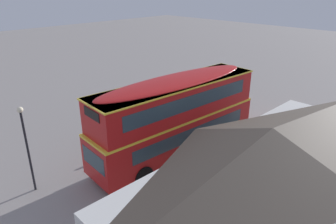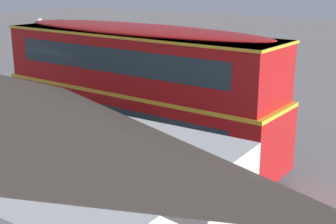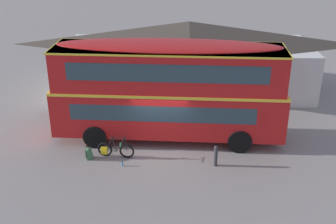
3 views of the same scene
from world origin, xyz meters
The scene contains 7 objects.
ground_plane centered at (0.00, 0.00, 0.00)m, with size 120.00×120.00×0.00m, color gray.
double_decker_bus centered at (0.42, 1.04, 2.65)m, with size 10.89×3.31×4.79m.
touring_bicycle centered at (-2.01, -0.81, 0.37)m, with size 1.68×0.50×1.06m.
backpack_on_ground centered at (-3.12, -0.94, 0.27)m, with size 0.35×0.37×0.53m.
water_bottle_blue_sports centered at (-1.59, -1.58, 0.10)m, with size 0.07×0.07×0.22m.
pub_building centered at (1.67, 7.38, 2.22)m, with size 15.12×5.92×4.34m.
kerb_bollard centered at (2.43, -1.56, 0.50)m, with size 0.16×0.16×0.97m.
Camera 3 is at (0.29, -17.37, 9.64)m, focal length 45.40 mm.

